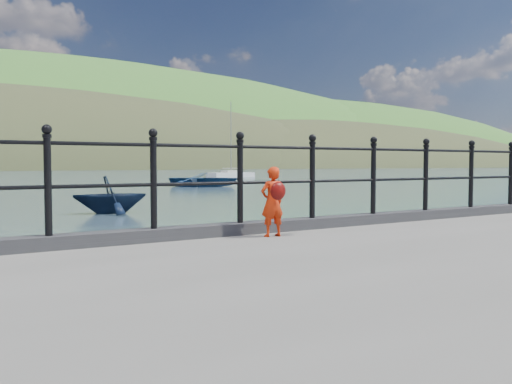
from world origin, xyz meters
TOP-DOWN VIEW (x-y plane):
  - ground at (0.00, 0.00)m, footprint 600.00×600.00m
  - kerb at (0.00, -0.15)m, footprint 60.00×0.30m
  - railing at (0.00, -0.15)m, footprint 18.11×0.11m
  - far_shore at (38.34, 239.41)m, footprint 830.00×200.00m
  - child at (0.81, -0.59)m, footprint 0.33×0.30m
  - launch_blue at (17.61, 34.32)m, footprint 7.00×6.78m
  - launch_navy at (3.40, 14.36)m, footprint 3.03×2.70m
  - sailboat_far at (34.34, 59.02)m, footprint 7.86×3.99m

SIDE VIEW (x-z plane):
  - far_shore at x=38.34m, z-range -100.57..55.43m
  - ground at x=0.00m, z-range 0.00..0.00m
  - sailboat_far at x=34.34m, z-range -4.98..5.67m
  - launch_blue at x=17.61m, z-range 0.00..1.18m
  - launch_navy at x=3.40m, z-range 0.00..1.46m
  - kerb at x=0.00m, z-range 1.00..1.15m
  - child at x=0.81m, z-range 1.01..1.90m
  - railing at x=0.00m, z-range 1.23..2.42m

